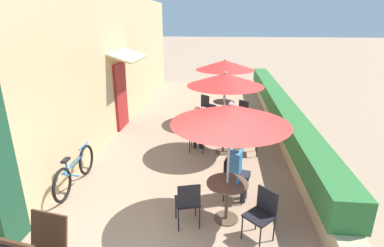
{
  "coord_description": "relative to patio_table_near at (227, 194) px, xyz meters",
  "views": [
    {
      "loc": [
        0.85,
        -3.04,
        3.41
      ],
      "look_at": [
        0.15,
        3.8,
        1.0
      ],
      "focal_mm": 28.0,
      "sensor_mm": 36.0,
      "label": 1
    }
  ],
  "objects": [
    {
      "name": "cafe_facade_wall",
      "position": [
        -3.54,
        5.11,
        1.57
      ],
      "size": [
        0.98,
        13.53,
        4.2
      ],
      "color": "#D6B784",
      "rests_on": "ground_plane"
    },
    {
      "name": "planter_hedge",
      "position": [
        1.75,
        5.14,
        0.02
      ],
      "size": [
        0.6,
        12.53,
        1.01
      ],
      "color": "tan",
      "rests_on": "ground_plane"
    },
    {
      "name": "patio_table_near",
      "position": [
        0.0,
        0.0,
        0.0
      ],
      "size": [
        0.73,
        0.73,
        0.74
      ],
      "color": "brown",
      "rests_on": "ground_plane"
    },
    {
      "name": "patio_umbrella_near",
      "position": [
        0.0,
        -0.0,
        1.46
      ],
      "size": [
        1.93,
        1.93,
        2.18
      ],
      "color": "#B7B7BC",
      "rests_on": "ground_plane"
    },
    {
      "name": "cafe_chair_near_left",
      "position": [
        0.1,
        0.7,
        -0.0
      ],
      "size": [
        0.49,
        0.49,
        0.87
      ],
      "rotation": [
        0.0,
        0.0,
        4.47
      ],
      "color": "black",
      "rests_on": "ground_plane"
    },
    {
      "name": "seated_patron_near_left",
      "position": [
        0.21,
        0.67,
        0.17
      ],
      "size": [
        0.47,
        0.41,
        1.25
      ],
      "rotation": [
        0.0,
        0.0,
        4.47
      ],
      "color": "#23232D",
      "rests_on": "ground_plane"
    },
    {
      "name": "cafe_chair_near_right",
      "position": [
        -0.65,
        -0.27,
        -0.0
      ],
      "size": [
        0.49,
        0.49,
        0.87
      ],
      "rotation": [
        0.0,
        0.0,
        6.56
      ],
      "color": "black",
      "rests_on": "ground_plane"
    },
    {
      "name": "cafe_chair_near_back",
      "position": [
        0.56,
        -0.43,
        -0.0
      ],
      "size": [
        0.57,
        0.57,
        0.87
      ],
      "rotation": [
        0.0,
        0.0,
        8.66
      ],
      "color": "black",
      "rests_on": "ground_plane"
    },
    {
      "name": "coffee_cup_near",
      "position": [
        0.17,
        -0.02,
        0.27
      ],
      "size": [
        0.07,
        0.07,
        0.09
      ],
      "color": "teal",
      "rests_on": "patio_table_near"
    },
    {
      "name": "patio_table_mid",
      "position": [
        -0.07,
        2.88,
        0.0
      ],
      "size": [
        0.73,
        0.73,
        0.74
      ],
      "color": "brown",
      "rests_on": "ground_plane"
    },
    {
      "name": "patio_umbrella_mid",
      "position": [
        -0.07,
        2.88,
        1.46
      ],
      "size": [
        1.93,
        1.93,
        2.18
      ],
      "color": "#B7B7BC",
      "rests_on": "ground_plane"
    },
    {
      "name": "cafe_chair_mid_left",
      "position": [
        0.63,
        2.93,
        -0.0
      ],
      "size": [
        0.41,
        0.41,
        0.87
      ],
      "rotation": [
        0.0,
        0.0,
        9.39
      ],
      "color": "black",
      "rests_on": "ground_plane"
    },
    {
      "name": "cafe_chair_mid_right",
      "position": [
        -0.78,
        2.83,
        -0.0
      ],
      "size": [
        0.41,
        0.41,
        0.87
      ],
      "rotation": [
        0.0,
        0.0,
        12.53
      ],
      "color": "black",
      "rests_on": "ground_plane"
    },
    {
      "name": "seated_patron_mid_right",
      "position": [
        -0.77,
        2.94,
        0.17
      ],
      "size": [
        0.35,
        0.41,
        1.25
      ],
      "rotation": [
        0.0,
        0.0,
        12.53
      ],
      "color": "#23232D",
      "rests_on": "ground_plane"
    },
    {
      "name": "coffee_cup_mid",
      "position": [
        -0.03,
        2.83,
        0.27
      ],
      "size": [
        0.07,
        0.07,
        0.09
      ],
      "color": "teal",
      "rests_on": "patio_table_mid"
    },
    {
      "name": "patio_table_far",
      "position": [
        -0.08,
        5.4,
        0.0
      ],
      "size": [
        0.73,
        0.73,
        0.74
      ],
      "color": "brown",
      "rests_on": "ground_plane"
    },
    {
      "name": "patio_umbrella_far",
      "position": [
        -0.08,
        5.4,
        1.46
      ],
      "size": [
        1.93,
        1.93,
        2.18
      ],
      "color": "#B7B7BC",
      "rests_on": "ground_plane"
    },
    {
      "name": "cafe_chair_far_left",
      "position": [
        0.51,
        5.0,
        -0.0
      ],
      "size": [
        0.56,
        0.56,
        0.87
      ],
      "rotation": [
        0.0,
        0.0,
        8.73
      ],
      "color": "black",
      "rests_on": "ground_plane"
    },
    {
      "name": "cafe_chair_far_right",
      "position": [
        -0.66,
        5.79,
        -0.0
      ],
      "size": [
        0.56,
        0.56,
        0.87
      ],
      "rotation": [
        0.0,
        0.0,
        11.87
      ],
      "color": "black",
      "rests_on": "ground_plane"
    },
    {
      "name": "bicycle_leaning",
      "position": [
        -3.2,
        0.81,
        -0.16
      ],
      "size": [
        0.1,
        1.81,
        0.78
      ],
      "rotation": [
        0.0,
        0.0,
        0.01
      ],
      "color": "black",
      "rests_on": "ground_plane"
    }
  ]
}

